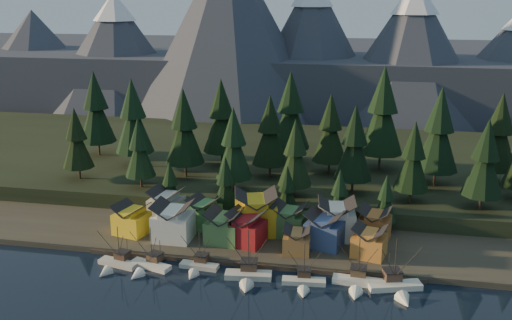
% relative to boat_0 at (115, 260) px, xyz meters
% --- Properties ---
extents(ground, '(500.00, 500.00, 0.00)m').
position_rel_boat_0_xyz_m(ground, '(31.05, -8.78, -1.97)').
color(ground, black).
rests_on(ground, ground).
extents(shore_strip, '(400.00, 50.00, 1.50)m').
position_rel_boat_0_xyz_m(shore_strip, '(31.05, 31.22, -1.22)').
color(shore_strip, '#352F26').
rests_on(shore_strip, ground).
extents(hillside, '(420.00, 100.00, 6.00)m').
position_rel_boat_0_xyz_m(hillside, '(31.05, 81.22, 1.03)').
color(hillside, black).
rests_on(hillside, ground).
extents(dock, '(80.00, 4.00, 1.00)m').
position_rel_boat_0_xyz_m(dock, '(31.05, 7.72, -1.47)').
color(dock, '#4B3F35').
rests_on(dock, ground).
extents(mountain_ridge, '(560.00, 190.00, 90.00)m').
position_rel_boat_0_xyz_m(mountain_ridge, '(26.85, 204.81, 24.08)').
color(mountain_ridge, '#434857').
rests_on(mountain_ridge, ground).
extents(boat_0, '(10.35, 10.90, 10.78)m').
position_rel_boat_0_xyz_m(boat_0, '(0.00, 0.00, 0.00)').
color(boat_0, beige).
rests_on(boat_0, ground).
extents(boat_1, '(10.71, 11.19, 11.02)m').
position_rel_boat_0_xyz_m(boat_1, '(7.85, 0.38, 0.03)').
color(boat_1, white).
rests_on(boat_1, ground).
extents(boat_2, '(9.51, 10.25, 10.30)m').
position_rel_boat_0_xyz_m(boat_2, '(19.33, 2.49, -0.07)').
color(boat_2, beige).
rests_on(boat_2, ground).
extents(boat_3, '(11.09, 11.86, 12.80)m').
position_rel_boat_0_xyz_m(boat_3, '(31.79, -0.19, 0.48)').
color(boat_3, beige).
rests_on(boat_3, ground).
extents(boat_4, '(10.09, 10.84, 10.32)m').
position_rel_boat_0_xyz_m(boat_4, '(44.36, -0.25, -0.12)').
color(boat_4, beige).
rests_on(boat_4, ground).
extents(boat_5, '(11.43, 12.35, 11.91)m').
position_rel_boat_0_xyz_m(boat_5, '(55.87, 1.70, 0.18)').
color(boat_5, white).
rests_on(boat_5, ground).
extents(boat_6, '(12.31, 12.82, 12.82)m').
position_rel_boat_0_xyz_m(boat_6, '(64.35, 1.10, 0.38)').
color(boat_6, white).
rests_on(boat_6, ground).
extents(house_front_0, '(9.57, 9.24, 8.02)m').
position_rel_boat_0_xyz_m(house_front_0, '(-2.47, 16.18, 3.74)').
color(house_front_0, yellow).
rests_on(house_front_0, shore_strip).
extents(house_front_1, '(9.47, 9.10, 9.76)m').
position_rel_boat_0_xyz_m(house_front_1, '(9.34, 14.82, 4.66)').
color(house_front_1, white).
rests_on(house_front_1, shore_strip).
extents(house_front_2, '(9.26, 9.33, 8.26)m').
position_rel_boat_0_xyz_m(house_front_2, '(22.35, 15.97, 3.87)').
color(house_front_2, '#4D7941').
rests_on(house_front_2, shore_strip).
extents(house_front_3, '(10.14, 9.85, 8.58)m').
position_rel_boat_0_xyz_m(house_front_3, '(28.14, 15.51, 4.03)').
color(house_front_3, maroon).
rests_on(house_front_3, shore_strip).
extents(house_front_4, '(6.61, 7.09, 6.50)m').
position_rel_boat_0_xyz_m(house_front_4, '(41.07, 13.24, 2.94)').
color(house_front_4, olive).
rests_on(house_front_4, shore_strip).
extents(house_front_5, '(10.31, 9.75, 9.04)m').
position_rel_boat_0_xyz_m(house_front_5, '(47.32, 17.84, 4.27)').
color(house_front_5, '#34497B').
rests_on(house_front_5, shore_strip).
extents(house_front_6, '(8.99, 8.68, 7.52)m').
position_rel_boat_0_xyz_m(house_front_6, '(58.18, 14.45, 3.48)').
color(house_front_6, '#C07A31').
rests_on(house_front_6, shore_strip).
extents(house_back_0, '(9.39, 9.10, 9.18)m').
position_rel_boat_0_xyz_m(house_back_0, '(3.62, 25.93, 4.34)').
color(house_back_0, beige).
rests_on(house_back_0, shore_strip).
extents(house_back_1, '(9.08, 9.15, 8.45)m').
position_rel_boat_0_xyz_m(house_back_1, '(15.03, 23.31, 3.96)').
color(house_back_1, '#457F45').
rests_on(house_back_1, shore_strip).
extents(house_back_2, '(12.69, 12.05, 11.32)m').
position_rel_boat_0_xyz_m(house_back_2, '(29.08, 22.93, 5.47)').
color(house_back_2, gold).
rests_on(house_back_2, shore_strip).
extents(house_back_3, '(9.45, 8.67, 8.57)m').
position_rel_boat_0_xyz_m(house_back_3, '(37.90, 22.78, 4.03)').
color(house_back_3, '#406F3C').
rests_on(house_back_3, shore_strip).
extents(house_back_4, '(10.28, 9.96, 10.12)m').
position_rel_boat_0_xyz_m(house_back_4, '(49.84, 23.75, 4.84)').
color(house_back_4, silver).
rests_on(house_back_4, shore_strip).
extents(house_back_5, '(8.92, 8.99, 8.43)m').
position_rel_boat_0_xyz_m(house_back_5, '(59.41, 24.32, 3.95)').
color(house_back_5, '#A05E29').
rests_on(house_back_5, shore_strip).
extents(tree_hill_0, '(9.67, 9.67, 22.53)m').
position_rel_boat_0_xyz_m(tree_hill_0, '(-30.95, 43.22, 16.34)').
color(tree_hill_0, '#332319').
rests_on(tree_hill_0, hillside).
extents(tree_hill_1, '(12.67, 12.67, 29.51)m').
position_rel_boat_0_xyz_m(tree_hill_1, '(-18.95, 59.22, 20.16)').
color(tree_hill_1, '#332319').
rests_on(tree_hill_1, hillside).
extents(tree_hill_2, '(9.07, 9.07, 21.14)m').
position_rel_boat_0_xyz_m(tree_hill_2, '(-8.95, 39.22, 15.58)').
color(tree_hill_2, '#332319').
rests_on(tree_hill_2, hillside).
extents(tree_hill_3, '(12.10, 12.10, 28.18)m').
position_rel_boat_0_xyz_m(tree_hill_3, '(1.05, 51.22, 19.43)').
color(tree_hill_3, '#332319').
rests_on(tree_hill_3, hillside).
extents(tree_hill_4, '(12.52, 12.52, 29.16)m').
position_rel_boat_0_xyz_m(tree_hill_4, '(9.05, 66.22, 19.97)').
color(tree_hill_4, '#332319').
rests_on(tree_hill_4, hillside).
extents(tree_hill_5, '(10.74, 10.74, 25.01)m').
position_rel_boat_0_xyz_m(tree_hill_5, '(19.05, 41.22, 17.70)').
color(tree_hill_5, '#332319').
rests_on(tree_hill_5, hillside).
extents(tree_hill_6, '(11.25, 11.25, 26.20)m').
position_rel_boat_0_xyz_m(tree_hill_6, '(27.05, 56.22, 18.35)').
color(tree_hill_6, '#332319').
rests_on(tree_hill_6, hillside).
extents(tree_hill_7, '(9.77, 9.77, 22.76)m').
position_rel_boat_0_xyz_m(tree_hill_7, '(37.05, 39.22, 16.46)').
color(tree_hill_7, '#332319').
rests_on(tree_hill_7, hillside).
extents(tree_hill_8, '(11.21, 11.21, 26.12)m').
position_rel_boat_0_xyz_m(tree_hill_8, '(45.05, 63.22, 18.30)').
color(tree_hill_8, '#332319').
rests_on(tree_hill_8, hillside).
extents(tree_hill_9, '(11.20, 11.20, 26.10)m').
position_rel_boat_0_xyz_m(tree_hill_9, '(53.05, 46.22, 18.29)').
color(tree_hill_9, '#332319').
rests_on(tree_hill_9, hillside).
extents(tree_hill_10, '(14.63, 14.63, 34.09)m').
position_rel_boat_0_xyz_m(tree_hill_10, '(61.05, 71.22, 22.67)').
color(tree_hill_10, '#332319').
rests_on(tree_hill_10, hillside).
extents(tree_hill_11, '(9.91, 9.91, 23.10)m').
position_rel_boat_0_xyz_m(tree_hill_11, '(69.05, 41.22, 16.65)').
color(tree_hill_11, '#332319').
rests_on(tree_hill_11, hillside).
extents(tree_hill_12, '(12.92, 12.92, 30.11)m').
position_rel_boat_0_xyz_m(tree_hill_12, '(77.05, 57.22, 20.49)').
color(tree_hill_12, '#332319').
rests_on(tree_hill_12, hillside).
extents(tree_hill_13, '(10.74, 10.74, 25.02)m').
position_rel_boat_0_xyz_m(tree_hill_13, '(87.05, 39.22, 17.71)').
color(tree_hill_13, '#332319').
rests_on(tree_hill_13, hillside).
extents(tree_hill_14, '(12.00, 12.00, 27.97)m').
position_rel_boat_0_xyz_m(tree_hill_14, '(95.05, 63.22, 19.32)').
color(tree_hill_14, '#332319').
rests_on(tree_hill_14, hillside).
extents(tree_hill_15, '(13.47, 13.47, 31.37)m').
position_rel_boat_0_xyz_m(tree_hill_15, '(31.05, 73.22, 21.18)').
color(tree_hill_15, '#332319').
rests_on(tree_hill_15, hillside).
extents(tree_hill_16, '(12.90, 12.90, 30.06)m').
position_rel_boat_0_xyz_m(tree_hill_16, '(-36.95, 69.22, 20.46)').
color(tree_hill_16, '#332319').
rests_on(tree_hill_16, hillside).
extents(tree_shore_0, '(6.71, 6.71, 15.63)m').
position_rel_boat_0_xyz_m(tree_shore_0, '(3.05, 31.22, 8.06)').
color(tree_shore_0, '#332319').
rests_on(tree_shore_0, shore_strip).
extents(tree_shore_1, '(7.67, 7.67, 17.87)m').
position_rel_boat_0_xyz_m(tree_shore_1, '(19.05, 31.22, 9.29)').
color(tree_shore_1, '#332319').
rests_on(tree_shore_1, shore_strip).
extents(tree_shore_2, '(6.98, 6.98, 16.26)m').
position_rel_boat_0_xyz_m(tree_shore_2, '(36.05, 31.22, 8.41)').
color(tree_shore_2, '#332319').
rests_on(tree_shore_2, shore_strip).
extents(tree_shore_3, '(6.93, 6.93, 16.13)m').
position_rel_boat_0_xyz_m(tree_shore_3, '(50.05, 31.22, 8.34)').
color(tree_shore_3, '#332319').
rests_on(tree_shore_3, shore_strip).
extents(tree_shore_4, '(6.58, 6.58, 15.32)m').
position_rel_boat_0_xyz_m(tree_shore_4, '(62.05, 31.22, 7.89)').
color(tree_shore_4, '#332319').
rests_on(tree_shore_4, shore_strip).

